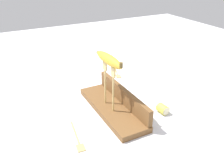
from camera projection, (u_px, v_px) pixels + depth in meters
ground_plane at (112, 111)px, 1.01m from camera, size 3.00×3.00×0.00m
wooden_board at (112, 108)px, 1.00m from camera, size 0.39×0.13×0.02m
board_backstop at (123, 96)px, 1.00m from camera, size 0.38×0.02×0.07m
fork_stand_center at (109, 82)px, 0.94m from camera, size 0.09×0.01×0.18m
banana_raised_center at (109, 60)px, 0.90m from camera, size 0.19×0.04×0.04m
fork_fallen_near at (78, 139)px, 0.84m from camera, size 0.17×0.04×0.01m
fork_fallen_far at (117, 72)px, 1.34m from camera, size 0.18×0.07×0.01m
banana_chunk_far at (163, 109)px, 0.98m from camera, size 0.05×0.04×0.04m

